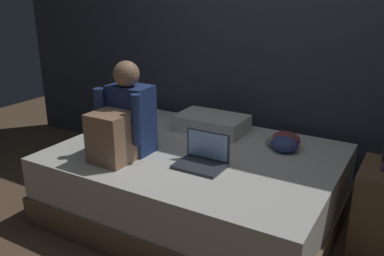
{
  "coord_description": "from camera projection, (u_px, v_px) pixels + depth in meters",
  "views": [
    {
      "loc": [
        1.15,
        -2.06,
        1.62
      ],
      "look_at": [
        -0.12,
        0.1,
        0.75
      ],
      "focal_mm": 38.2,
      "sensor_mm": 36.0,
      "label": 1
    }
  ],
  "objects": [
    {
      "name": "person_sitting",
      "position": [
        123.0,
        121.0,
        2.79
      ],
      "size": [
        0.39,
        0.44,
        0.66
      ],
      "color": "navy",
      "rests_on": "bed"
    },
    {
      "name": "bed",
      "position": [
        197.0,
        183.0,
        3.02
      ],
      "size": [
        2.0,
        1.5,
        0.5
      ],
      "color": "#7A6047",
      "rests_on": "ground_plane"
    },
    {
      "name": "clothes_pile",
      "position": [
        284.0,
        142.0,
        2.97
      ],
      "size": [
        0.25,
        0.26,
        0.12
      ],
      "color": "gray",
      "rests_on": "bed"
    },
    {
      "name": "ground_plane",
      "position": [
        200.0,
        240.0,
        2.76
      ],
      "size": [
        8.0,
        8.0,
        0.0
      ],
      "primitive_type": "plane",
      "color": "brown"
    },
    {
      "name": "pillow",
      "position": [
        211.0,
        123.0,
        3.34
      ],
      "size": [
        0.56,
        0.36,
        0.13
      ],
      "primitive_type": "cube",
      "color": "silver",
      "rests_on": "bed"
    },
    {
      "name": "wall_back",
      "position": [
        274.0,
        23.0,
        3.3
      ],
      "size": [
        5.6,
        0.1,
        2.7
      ],
      "primitive_type": "cube",
      "color": "#383D4C",
      "rests_on": "ground_plane"
    },
    {
      "name": "laptop",
      "position": [
        203.0,
        157.0,
        2.69
      ],
      "size": [
        0.32,
        0.23,
        0.22
      ],
      "color": "#333842",
      "rests_on": "bed"
    }
  ]
}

